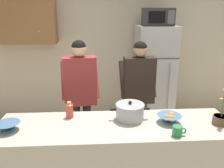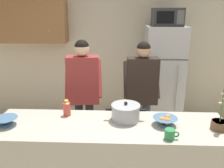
% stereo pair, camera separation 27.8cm
% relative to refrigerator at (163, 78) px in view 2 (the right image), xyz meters
% --- Properties ---
extents(back_wall_unit, '(6.00, 0.48, 2.60)m').
position_rel_refrigerator_xyz_m(back_wall_unit, '(-1.09, 0.41, 0.50)').
color(back_wall_unit, beige).
rests_on(back_wall_unit, ground).
extents(kitchen_island, '(2.37, 0.68, 0.92)m').
position_rel_refrigerator_xyz_m(kitchen_island, '(-0.83, -1.85, -0.42)').
color(kitchen_island, '#BCB7A8').
rests_on(kitchen_island, ground).
extents(refrigerator, '(0.64, 0.68, 1.76)m').
position_rel_refrigerator_xyz_m(refrigerator, '(0.00, 0.00, 0.00)').
color(refrigerator, '#B7BABF').
rests_on(refrigerator, ground).
extents(microwave, '(0.48, 0.37, 0.28)m').
position_rel_refrigerator_xyz_m(microwave, '(0.00, -0.02, 1.02)').
color(microwave, '#2D2D30').
rests_on(microwave, refrigerator).
extents(person_near_pot, '(0.54, 0.46, 1.65)m').
position_rel_refrigerator_xyz_m(person_near_pot, '(-1.23, -0.98, 0.15)').
color(person_near_pot, black).
rests_on(person_near_pot, ground).
extents(person_by_sink, '(0.51, 0.42, 1.63)m').
position_rel_refrigerator_xyz_m(person_by_sink, '(-0.44, -0.92, 0.13)').
color(person_by_sink, '#33384C').
rests_on(person_by_sink, ground).
extents(cooking_pot, '(0.41, 0.30, 0.20)m').
position_rel_refrigerator_xyz_m(cooking_pot, '(-0.67, -1.73, 0.13)').
color(cooking_pot, '#ADAFB5').
rests_on(cooking_pot, kitchen_island).
extents(coffee_mug, '(0.13, 0.09, 0.10)m').
position_rel_refrigerator_xyz_m(coffee_mug, '(-0.28, -2.10, 0.09)').
color(coffee_mug, '#2D8C4C').
rests_on(coffee_mug, kitchen_island).
extents(bread_bowl, '(0.24, 0.24, 0.10)m').
position_rel_refrigerator_xyz_m(bread_bowl, '(-0.28, -1.83, 0.09)').
color(bread_bowl, '#4C7299').
rests_on(bread_bowl, kitchen_island).
extents(empty_bowl, '(0.23, 0.23, 0.08)m').
position_rel_refrigerator_xyz_m(empty_bowl, '(-1.85, -1.91, 0.09)').
color(empty_bowl, '#4C7299').
rests_on(empty_bowl, kitchen_island).
extents(bottle_near_edge, '(0.08, 0.08, 0.17)m').
position_rel_refrigerator_xyz_m(bottle_near_edge, '(-1.30, -1.65, 0.13)').
color(bottle_near_edge, '#D84C3F').
rests_on(bottle_near_edge, kitchen_island).
extents(potted_orchid, '(0.15, 0.15, 0.49)m').
position_rel_refrigerator_xyz_m(potted_orchid, '(0.22, -1.89, 0.11)').
color(potted_orchid, brown).
rests_on(potted_orchid, kitchen_island).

